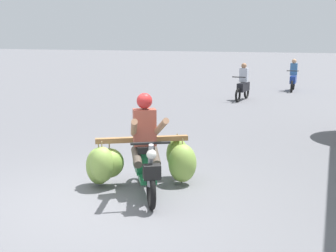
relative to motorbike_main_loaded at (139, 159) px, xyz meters
name	(u,v)px	position (x,y,z in m)	size (l,w,h in m)	color
ground_plane	(108,205)	(-0.14, -0.85, -0.49)	(120.00, 120.00, 0.00)	slate
motorbike_main_loaded	(139,159)	(0.00, 0.00, 0.00)	(1.83, 1.98, 1.58)	black
motorbike_distant_ahead_left	(293,78)	(1.17, 14.29, 0.08)	(0.50, 1.62, 1.40)	black
motorbike_distant_ahead_right	(243,85)	(-0.35, 10.61, 0.08)	(0.50, 1.62, 1.40)	black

